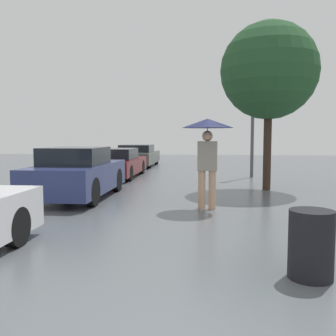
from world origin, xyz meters
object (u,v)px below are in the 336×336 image
(pedestrian, at_px, (207,137))
(parked_car_farthest, at_px, (137,156))
(parked_car_third, at_px, (117,164))
(street_lamp, at_px, (253,100))
(parked_car_second, at_px, (78,174))
(tree, at_px, (269,71))
(trash_bin, at_px, (311,244))

(pedestrian, height_order, parked_car_farthest, pedestrian)
(pedestrian, height_order, parked_car_third, pedestrian)
(pedestrian, relative_size, street_lamp, 0.42)
(parked_car_third, relative_size, parked_car_farthest, 0.96)
(pedestrian, height_order, street_lamp, street_lamp)
(parked_car_third, distance_m, parked_car_farthest, 5.46)
(street_lamp, bearing_deg, parked_car_farthest, 137.24)
(parked_car_second, bearing_deg, tree, 20.88)
(parked_car_farthest, height_order, street_lamp, street_lamp)
(tree, bearing_deg, street_lamp, 90.23)
(tree, bearing_deg, trash_bin, -95.30)
(parked_car_third, xyz_separation_m, parked_car_farthest, (-0.18, 5.46, 0.02))
(parked_car_second, height_order, trash_bin, parked_car_second)
(parked_car_second, distance_m, trash_bin, 6.84)
(parked_car_third, bearing_deg, pedestrian, -60.70)
(parked_car_third, bearing_deg, street_lamp, 4.60)
(street_lamp, bearing_deg, pedestrian, -105.10)
(tree, distance_m, street_lamp, 3.51)
(tree, distance_m, trash_bin, 7.80)
(pedestrian, bearing_deg, tree, 60.30)
(tree, relative_size, street_lamp, 1.05)
(parked_car_farthest, bearing_deg, trash_bin, -72.93)
(parked_car_third, distance_m, trash_bin, 11.17)
(parked_car_farthest, bearing_deg, street_lamp, -42.76)
(pedestrian, relative_size, parked_car_second, 0.52)
(parked_car_second, xyz_separation_m, street_lamp, (5.13, 5.43, 2.36))
(street_lamp, bearing_deg, parked_car_third, -175.40)
(pedestrian, height_order, parked_car_second, pedestrian)
(parked_car_second, distance_m, street_lamp, 7.84)
(parked_car_farthest, distance_m, trash_bin, 16.35)
(trash_bin, bearing_deg, parked_car_second, 130.99)
(parked_car_farthest, bearing_deg, tree, -57.30)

